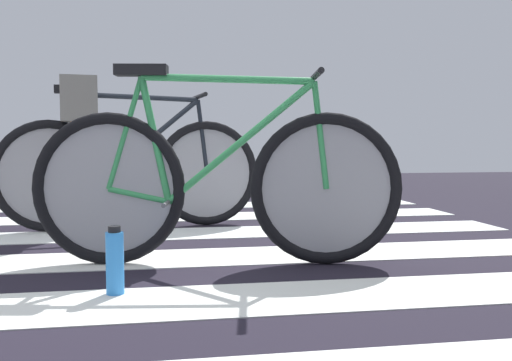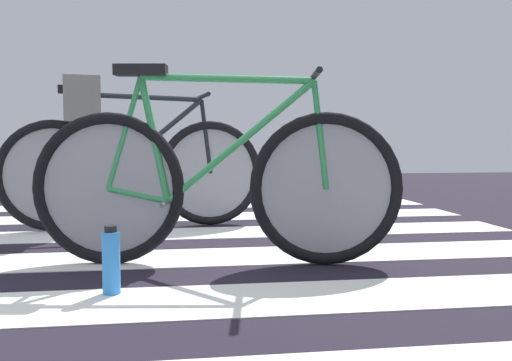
{
  "view_description": "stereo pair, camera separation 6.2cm",
  "coord_description": "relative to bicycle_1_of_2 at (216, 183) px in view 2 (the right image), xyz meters",
  "views": [
    {
      "loc": [
        0.25,
        -2.6,
        0.61
      ],
      "look_at": [
        0.72,
        0.17,
        0.41
      ],
      "focal_mm": 40.22,
      "sensor_mm": 36.0,
      "label": 1
    },
    {
      "loc": [
        0.31,
        -2.6,
        0.61
      ],
      "look_at": [
        0.72,
        0.17,
        0.41
      ],
      "focal_mm": 40.22,
      "sensor_mm": 36.0,
      "label": 2
    }
  ],
  "objects": [
    {
      "name": "crosswalk_markings",
      "position": [
        -0.56,
        0.15,
        -0.38
      ],
      "size": [
        5.34,
        5.01,
        0.0
      ],
      "color": "silver",
      "rests_on": "ground"
    },
    {
      "name": "bicycle_1_of_2",
      "position": [
        0.0,
        0.0,
        0.0
      ],
      "size": [
        1.72,
        0.54,
        0.93
      ],
      "rotation": [
        0.0,
        0.0,
        -0.16
      ],
      "color": "black",
      "rests_on": "ground"
    },
    {
      "name": "bicycle_2_of_2",
      "position": [
        -0.45,
        1.2,
        0.0
      ],
      "size": [
        1.73,
        0.52,
        0.93
      ],
      "rotation": [
        0.0,
        0.0,
        0.12
      ],
      "color": "black",
      "rests_on": "ground"
    },
    {
      "name": "water_bottle",
      "position": [
        -0.44,
        -0.47,
        -0.26
      ],
      "size": [
        0.07,
        0.07,
        0.26
      ],
      "color": "#3085DC",
      "rests_on": "ground"
    },
    {
      "name": "cyclist_2_of_2",
      "position": [
        -0.76,
        1.16,
        0.25
      ],
      "size": [
        0.36,
        0.43,
        0.98
      ],
      "rotation": [
        0.0,
        0.0,
        0.12
      ],
      "color": "tan",
      "rests_on": "ground"
    },
    {
      "name": "ground",
      "position": [
        -0.52,
        -0.06,
        -0.4
      ],
      "size": [
        18.0,
        14.0,
        0.02
      ],
      "color": "black"
    }
  ]
}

